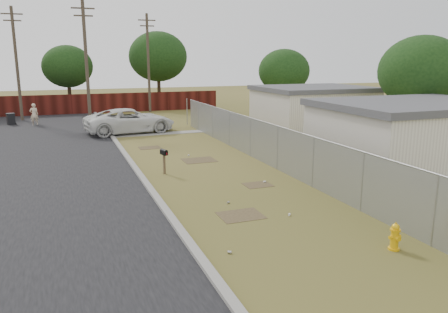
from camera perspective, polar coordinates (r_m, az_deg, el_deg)
name	(u,v)px	position (r m, az deg, el deg)	size (l,w,h in m)	color
ground	(213,175)	(18.97, -1.42, -2.50)	(120.00, 120.00, 0.00)	brown
street	(49,151)	(25.84, -21.88, 0.70)	(15.10, 60.00, 0.12)	black
chainlink_fence	(268,148)	(20.89, 5.75, 1.10)	(0.10, 27.06, 2.02)	gray
privacy_fence	(60,105)	(42.49, -20.63, 6.35)	(30.00, 0.12, 1.80)	#4C1510
utility_poles	(87,62)	(38.04, -17.45, 11.68)	(12.60, 8.24, 9.00)	#44382D
houses	(356,120)	(25.99, 16.85, 4.60)	(9.30, 17.24, 3.10)	silver
horizon_trees	(137,63)	(41.43, -11.34, 11.94)	(33.32, 31.94, 7.78)	#382B19
fire_hydrant	(395,237)	(12.54, 21.42, -9.76)	(0.34, 0.34, 0.76)	#E4AB0C
mailbox	(164,154)	(19.20, -7.84, 0.27)	(0.28, 0.48, 1.11)	brown
pickup_truck	(130,121)	(30.51, -12.16, 4.60)	(2.78, 6.03, 1.67)	silver
pedestrian	(34,114)	(36.23, -23.56, 5.06)	(0.61, 0.40, 1.68)	beige
trash_bin	(11,119)	(37.31, -26.08, 4.43)	(0.74, 0.72, 0.90)	black
scattered_litter	(236,194)	(16.32, 1.56, -4.87)	(3.88, 11.77, 0.07)	silver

